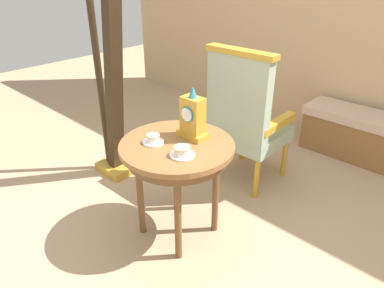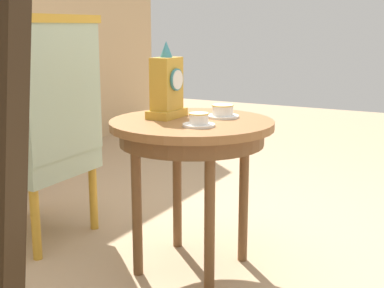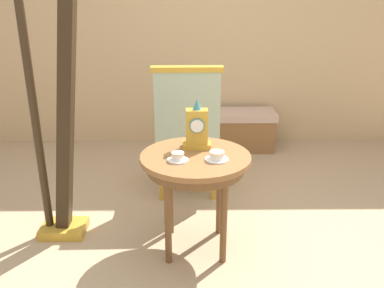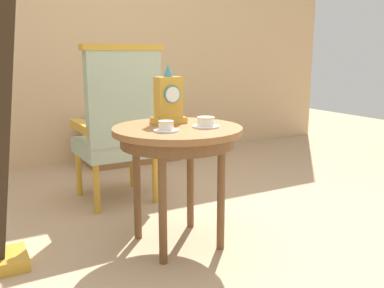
{
  "view_description": "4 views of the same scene",
  "coord_description": "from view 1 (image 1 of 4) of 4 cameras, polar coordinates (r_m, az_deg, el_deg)",
  "views": [
    {
      "loc": [
        1.3,
        -1.32,
        1.69
      ],
      "look_at": [
        -0.07,
        0.16,
        0.64
      ],
      "focal_mm": 33.16,
      "sensor_mm": 36.0,
      "label": 1
    },
    {
      "loc": [
        -2.09,
        -1.05,
        1.09
      ],
      "look_at": [
        -0.13,
        0.0,
        0.59
      ],
      "focal_mm": 49.79,
      "sensor_mm": 36.0,
      "label": 2
    },
    {
      "loc": [
        -0.13,
        -2.38,
        1.65
      ],
      "look_at": [
        -0.1,
        0.05,
        0.75
      ],
      "focal_mm": 37.87,
      "sensor_mm": 36.0,
      "label": 3
    },
    {
      "loc": [
        -1.12,
        -2.03,
        1.09
      ],
      "look_at": [
        0.01,
        0.03,
        0.58
      ],
      "focal_mm": 39.93,
      "sensor_mm": 36.0,
      "label": 4
    }
  ],
  "objects": [
    {
      "name": "ground_plane",
      "position": [
        2.51,
        -1.27,
        -14.82
      ],
      "size": [
        10.0,
        10.0,
        0.0
      ],
      "primitive_type": "plane",
      "color": "tan"
    },
    {
      "name": "side_table",
      "position": [
        2.22,
        -2.41,
        -1.75
      ],
      "size": [
        0.72,
        0.72,
        0.69
      ],
      "color": "brown",
      "rests_on": "ground"
    },
    {
      "name": "teacup_left",
      "position": [
        2.19,
        -6.27,
        0.75
      ],
      "size": [
        0.13,
        0.13,
        0.06
      ],
      "color": "white",
      "rests_on": "side_table"
    },
    {
      "name": "teacup_right",
      "position": [
        2.03,
        -1.6,
        -1.24
      ],
      "size": [
        0.15,
        0.15,
        0.06
      ],
      "color": "white",
      "rests_on": "side_table"
    },
    {
      "name": "mantel_clock",
      "position": [
        2.2,
        0.1,
        4.28
      ],
      "size": [
        0.19,
        0.11,
        0.34
      ],
      "color": "gold",
      "rests_on": "side_table"
    },
    {
      "name": "armchair",
      "position": [
        2.82,
        8.55,
        4.3
      ],
      "size": [
        0.56,
        0.54,
        1.14
      ],
      "color": "#9EB299",
      "rests_on": "ground"
    },
    {
      "name": "harp",
      "position": [
        2.92,
        -13.03,
        8.33
      ],
      "size": [
        0.4,
        0.24,
        1.88
      ],
      "color": "gold",
      "rests_on": "ground"
    },
    {
      "name": "window_bench",
      "position": [
        3.7,
        24.74,
        1.52
      ],
      "size": [
        0.94,
        0.4,
        0.44
      ],
      "color": "#CCA893",
      "rests_on": "ground"
    }
  ]
}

